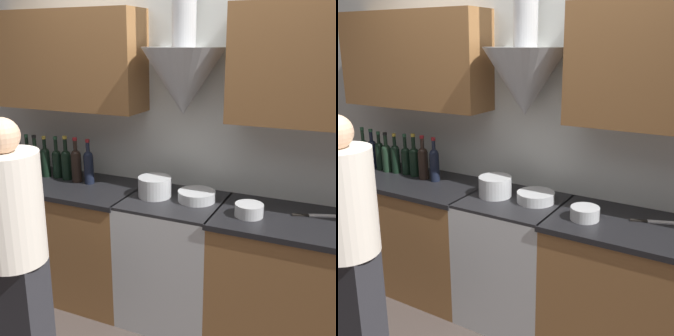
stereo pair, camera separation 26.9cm
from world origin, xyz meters
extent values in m
cube|color=silver|center=(0.00, 0.66, 1.30)|extent=(8.40, 0.06, 2.60)
cone|color=#B7BABC|center=(0.00, 0.48, 1.68)|extent=(0.56, 0.56, 0.44)
cube|color=brown|center=(-0.95, 0.48, 1.80)|extent=(1.24, 0.32, 0.70)
cube|color=brown|center=(-0.95, 0.33, 0.44)|extent=(1.24, 0.60, 0.87)
cube|color=black|center=(-0.95, 0.33, 0.89)|extent=(1.26, 0.62, 0.03)
cube|color=brown|center=(0.95, 0.33, 0.44)|extent=(1.25, 0.60, 0.87)
cube|color=black|center=(0.95, 0.33, 0.89)|extent=(1.27, 0.62, 0.03)
cube|color=#B7BABC|center=(0.00, 0.33, 0.44)|extent=(0.65, 0.60, 0.89)
cube|color=black|center=(0.00, 0.04, 0.41)|extent=(0.46, 0.01, 0.40)
cube|color=black|center=(0.00, 0.33, 0.90)|extent=(0.65, 0.60, 0.02)
cube|color=#B7BABC|center=(0.00, 0.60, 0.84)|extent=(0.65, 0.06, 0.10)
cylinder|color=black|center=(-1.48, 0.39, 1.01)|extent=(0.07, 0.07, 0.20)
sphere|color=black|center=(-1.48, 0.39, 1.11)|extent=(0.07, 0.07, 0.07)
cylinder|color=black|center=(-1.48, 0.39, 1.18)|extent=(0.03, 0.03, 0.10)
cylinder|color=#234C33|center=(-1.48, 0.39, 1.24)|extent=(0.03, 0.03, 0.02)
cylinder|color=black|center=(-1.39, 0.40, 1.01)|extent=(0.08, 0.08, 0.20)
sphere|color=black|center=(-1.39, 0.40, 1.11)|extent=(0.07, 0.07, 0.07)
cylinder|color=black|center=(-1.39, 0.40, 1.17)|extent=(0.03, 0.03, 0.09)
cylinder|color=#234C33|center=(-1.39, 0.40, 1.23)|extent=(0.03, 0.03, 0.02)
cylinder|color=black|center=(-1.31, 0.40, 1.01)|extent=(0.07, 0.07, 0.20)
sphere|color=black|center=(-1.31, 0.40, 1.11)|extent=(0.07, 0.07, 0.07)
cylinder|color=black|center=(-1.31, 0.40, 1.16)|extent=(0.03, 0.03, 0.09)
cylinder|color=#234C33|center=(-1.31, 0.40, 1.22)|extent=(0.03, 0.03, 0.02)
cylinder|color=black|center=(-1.22, 0.39, 1.00)|extent=(0.08, 0.08, 0.19)
sphere|color=black|center=(-1.22, 0.39, 1.09)|extent=(0.07, 0.07, 0.07)
cylinder|color=black|center=(-1.22, 0.39, 1.16)|extent=(0.03, 0.03, 0.10)
cylinder|color=black|center=(-1.22, 0.39, 1.22)|extent=(0.03, 0.03, 0.02)
cylinder|color=black|center=(-1.13, 0.40, 1.00)|extent=(0.07, 0.07, 0.20)
sphere|color=black|center=(-1.13, 0.40, 1.10)|extent=(0.07, 0.07, 0.07)
cylinder|color=black|center=(-1.13, 0.40, 1.16)|extent=(0.03, 0.03, 0.09)
cylinder|color=gold|center=(-1.13, 0.40, 1.22)|extent=(0.03, 0.03, 0.02)
cylinder|color=black|center=(-1.03, 0.41, 1.00)|extent=(0.07, 0.07, 0.19)
sphere|color=black|center=(-1.03, 0.41, 1.09)|extent=(0.07, 0.07, 0.07)
cylinder|color=black|center=(-1.03, 0.41, 1.16)|extent=(0.03, 0.03, 0.10)
cylinder|color=#234C33|center=(-1.03, 0.41, 1.22)|extent=(0.03, 0.03, 0.02)
cylinder|color=black|center=(-0.94, 0.41, 1.00)|extent=(0.08, 0.08, 0.19)
sphere|color=black|center=(-0.94, 0.41, 1.10)|extent=(0.08, 0.08, 0.08)
cylinder|color=black|center=(-0.94, 0.41, 1.17)|extent=(0.03, 0.03, 0.11)
cylinder|color=gold|center=(-0.94, 0.41, 1.24)|extent=(0.03, 0.03, 0.02)
cylinder|color=black|center=(-0.83, 0.39, 1.01)|extent=(0.08, 0.08, 0.21)
sphere|color=black|center=(-0.83, 0.39, 1.12)|extent=(0.07, 0.07, 0.07)
cylinder|color=black|center=(-0.83, 0.39, 1.18)|extent=(0.03, 0.03, 0.09)
cylinder|color=maroon|center=(-0.83, 0.39, 1.24)|extent=(0.03, 0.03, 0.02)
cylinder|color=black|center=(-0.72, 0.39, 1.01)|extent=(0.07, 0.07, 0.21)
sphere|color=black|center=(-0.72, 0.39, 1.12)|extent=(0.07, 0.07, 0.07)
cylinder|color=black|center=(-0.72, 0.39, 1.18)|extent=(0.03, 0.03, 0.09)
cylinder|color=maroon|center=(-0.72, 0.39, 1.24)|extent=(0.03, 0.03, 0.02)
cylinder|color=#B7BABC|center=(-0.15, 0.34, 0.97)|extent=(0.23, 0.23, 0.14)
cylinder|color=#B7BABC|center=(0.15, 0.38, 0.94)|extent=(0.25, 0.25, 0.07)
cylinder|color=#B7BABC|center=(0.53, 0.26, 0.94)|extent=(0.17, 0.17, 0.08)
cube|color=silver|center=(0.94, 0.44, 0.91)|extent=(0.17, 0.09, 0.01)
cube|color=black|center=(0.82, 0.40, 0.91)|extent=(0.10, 0.05, 0.01)
cube|color=#28282D|center=(-0.52, -0.61, 0.40)|extent=(0.30, 0.19, 0.81)
cylinder|color=silver|center=(-0.52, -0.61, 1.11)|extent=(0.35, 0.35, 0.59)
camera|label=1|loc=(1.05, -2.12, 1.92)|focal=45.00mm
camera|label=2|loc=(1.29, -2.00, 1.92)|focal=45.00mm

